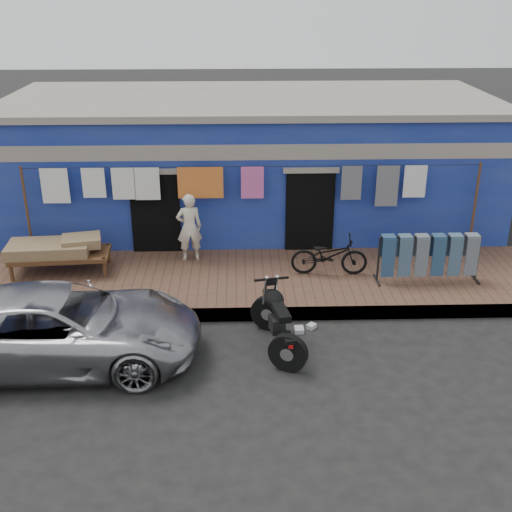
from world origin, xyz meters
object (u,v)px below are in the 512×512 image
(motorcycle, at_px, (278,320))
(jeans_rack, at_px, (428,257))
(car, at_px, (60,326))
(seated_person, at_px, (189,227))
(charpoy, at_px, (61,256))
(bicycle, at_px, (329,251))

(motorcycle, bearing_deg, jeans_rack, 23.56)
(car, relative_size, motorcycle, 2.58)
(seated_person, relative_size, charpoy, 0.69)
(seated_person, bearing_deg, charpoy, 1.67)
(car, xyz_separation_m, jeans_rack, (6.93, 2.49, 0.09))
(car, distance_m, jeans_rack, 7.37)
(charpoy, height_order, jeans_rack, jeans_rack)
(jeans_rack, bearing_deg, bicycle, 168.97)
(car, height_order, jeans_rack, car)
(charpoy, xyz_separation_m, jeans_rack, (7.71, -0.68, 0.16))
(jeans_rack, bearing_deg, seated_person, 166.08)
(car, distance_m, charpoy, 3.26)
(car, relative_size, jeans_rack, 2.21)
(bicycle, bearing_deg, seated_person, 77.38)
(motorcycle, relative_size, charpoy, 0.84)
(charpoy, distance_m, jeans_rack, 7.74)
(seated_person, bearing_deg, motorcycle, 106.97)
(charpoy, bearing_deg, car, -76.23)
(jeans_rack, bearing_deg, motorcycle, -145.84)
(car, bearing_deg, jeans_rack, -71.56)
(seated_person, bearing_deg, car, 52.52)
(seated_person, xyz_separation_m, motorcycle, (1.75, -3.44, -0.44))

